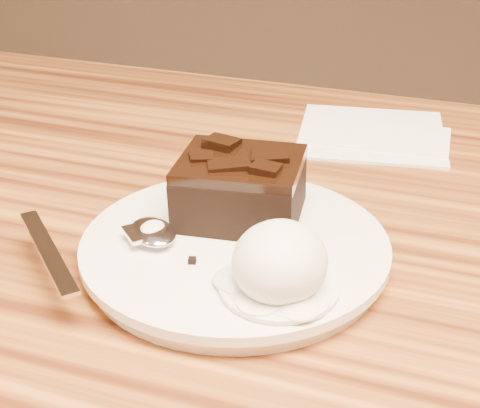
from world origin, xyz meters
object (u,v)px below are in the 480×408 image
(ice_cream_scoop, at_px, (280,262))
(brownie, at_px, (240,192))
(napkin, at_px, (372,133))
(plate, at_px, (235,251))
(spoon, at_px, (153,234))

(ice_cream_scoop, bearing_deg, brownie, 124.01)
(brownie, relative_size, napkin, 0.61)
(plate, xyz_separation_m, napkin, (0.05, 0.26, -0.01))
(brownie, height_order, napkin, brownie)
(brownie, height_order, spoon, brownie)
(spoon, bearing_deg, napkin, 23.43)
(brownie, bearing_deg, spoon, -130.59)
(brownie, xyz_separation_m, napkin, (0.05, 0.23, -0.03))
(ice_cream_scoop, relative_size, napkin, 0.44)
(plate, height_order, brownie, brownie)
(napkin, bearing_deg, ice_cream_scoop, -90.24)
(spoon, height_order, napkin, spoon)
(brownie, distance_m, ice_cream_scoop, 0.09)
(plate, distance_m, napkin, 0.26)
(plate, relative_size, spoon, 1.26)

